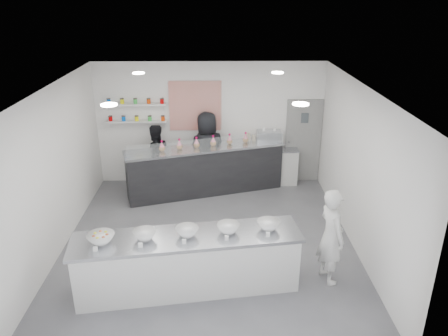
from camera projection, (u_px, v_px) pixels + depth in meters
The scene contains 26 objects.
floor at pixel (209, 243), 8.42m from camera, with size 6.00×6.00×0.00m, color #515156.
ceiling at pixel (207, 89), 7.28m from camera, with size 6.00×6.00×0.00m, color white.
back_wall at pixel (210, 124), 10.63m from camera, with size 5.50×5.50×0.00m, color white.
left_wall at pixel (54, 172), 7.81m from camera, with size 6.00×6.00×0.00m, color white.
right_wall at pixel (360, 170), 7.89m from camera, with size 6.00×6.00×0.00m, color white.
back_door at pixel (303, 141), 10.81m from camera, with size 0.88×0.04×2.10m, color gray.
pattern_panel at pixel (195, 106), 10.43m from camera, with size 1.25×0.03×1.20m, color #B12415.
jar_shelf_lower at pixel (137, 121), 10.47m from camera, with size 1.45×0.22×0.04m, color silver.
jar_shelf_upper at pixel (136, 104), 10.31m from camera, with size 1.45×0.22×0.04m, color silver.
preserve_jars at pixel (136, 110), 10.35m from camera, with size 1.45×0.10×0.56m, color #BF0002, non-canonical shape.
downlight_0 at pixel (109, 105), 6.35m from camera, with size 0.24×0.24×0.02m, color white.
downlight_1 at pixel (301, 104), 6.39m from camera, with size 0.24×0.24×0.02m, color white.
downlight_2 at pixel (138, 73), 8.75m from camera, with size 0.24×0.24×0.02m, color white.
downlight_3 at pixel (278, 73), 8.79m from camera, with size 0.24×0.24×0.02m, color white.
prep_counter at pixel (188, 262), 6.98m from camera, with size 3.59×0.82×0.98m, color beige.
back_bar at pixel (205, 170), 10.33m from camera, with size 3.72×0.68×1.15m, color black.
sneeze_guard at pixel (209, 145), 9.76m from camera, with size 3.66×0.02×0.31m, color white.
espresso_ledge at pixel (273, 167), 10.85m from camera, with size 1.22×0.39×0.91m, color beige.
espresso_machine at pixel (269, 141), 10.59m from camera, with size 0.59×0.41×0.45m, color #93969E.
cup_stacks at pixel (251, 143), 10.60m from camera, with size 0.26×0.24×0.35m, color #978F69, non-canonical shape.
prep_bowls at pixel (187, 232), 6.76m from camera, with size 2.97×0.47×0.15m, color white, non-canonical shape.
label_cards at pixel (180, 252), 6.32m from camera, with size 2.66×0.04×0.07m, color white, non-canonical shape.
cookie_bags at pixel (205, 142), 10.06m from camera, with size 2.14×0.14×0.26m, color pink, non-canonical shape.
woman_prep at pixel (331, 236), 7.07m from camera, with size 0.60×0.40×1.66m, color silver.
staff_left at pixel (155, 157), 10.51m from camera, with size 0.77×0.60×1.59m, color black.
staff_right at pixel (207, 151), 10.47m from camera, with size 0.93×0.60×1.90m, color black.
Camera 1 is at (0.18, -7.25, 4.54)m, focal length 35.00 mm.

